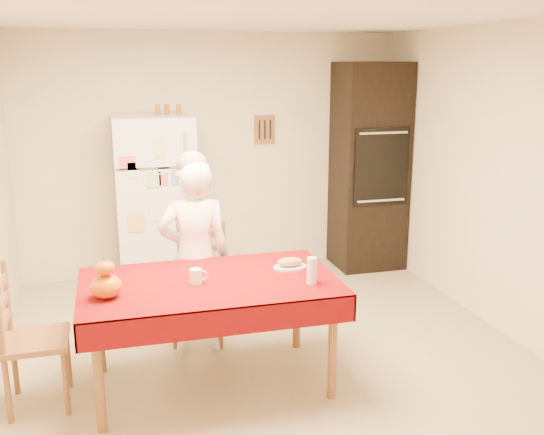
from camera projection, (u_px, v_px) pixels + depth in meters
name	position (u px, v px, depth m)	size (l,w,h in m)	color
floor	(269.00, 360.00, 4.56)	(4.50, 4.50, 0.00)	tan
room_shell	(269.00, 146.00, 4.17)	(4.02, 4.52, 2.51)	beige
refrigerator	(156.00, 203.00, 5.95)	(0.75, 0.74, 1.70)	white
oven_cabinet	(369.00, 167.00, 6.51)	(0.70, 0.62, 2.20)	black
dining_table	(210.00, 290.00, 4.06)	(1.70, 1.00, 0.76)	brown
chair_far	(200.00, 277.00, 4.86)	(0.52, 0.50, 0.95)	brown
chair_left	(24.00, 333.00, 3.84)	(0.41, 0.43, 0.95)	brown
seated_woman	(195.00, 257.00, 4.58)	(0.55, 0.36, 1.50)	white
coffee_mug	(196.00, 276.00, 3.98)	(0.08, 0.08, 0.10)	white
pumpkin_lower	(106.00, 286.00, 3.73)	(0.20, 0.20, 0.15)	#E14D05
pumpkin_upper	(105.00, 268.00, 3.70)	(0.12, 0.12, 0.09)	#DC3B05
wine_glass	(312.00, 270.00, 3.98)	(0.07, 0.07, 0.18)	white
bread_plate	(290.00, 267.00, 4.28)	(0.24, 0.24, 0.02)	silver
bread_loaf	(290.00, 262.00, 4.27)	(0.18, 0.10, 0.06)	#A58051
spice_jar_left	(158.00, 110.00, 5.79)	(0.05, 0.05, 0.10)	#995E1B
spice_jar_mid	(167.00, 109.00, 5.82)	(0.05, 0.05, 0.10)	brown
spice_jar_right	(179.00, 109.00, 5.84)	(0.05, 0.05, 0.10)	#8C5E19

